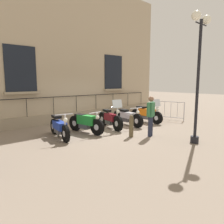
{
  "coord_description": "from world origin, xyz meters",
  "views": [
    {
      "loc": [
        7.45,
        -6.21,
        2.17
      ],
      "look_at": [
        0.42,
        0.0,
        0.8
      ],
      "focal_mm": 34.08,
      "sensor_mm": 36.0,
      "label": 1
    }
  ],
  "objects": [
    {
      "name": "building_facade",
      "position": [
        -2.95,
        -0.0,
        3.69
      ],
      "size": [
        0.82,
        12.83,
        7.56
      ],
      "color": "tan",
      "rests_on": "ground_plane"
    },
    {
      "name": "lamppost",
      "position": [
        3.92,
        0.8,
        2.81
      ],
      "size": [
        0.31,
        1.01,
        4.37
      ],
      "color": "black",
      "rests_on": "ground_plane"
    },
    {
      "name": "motorcycle_orange",
      "position": [
        0.36,
        2.48,
        0.45
      ],
      "size": [
        2.03,
        0.67,
        1.27
      ],
      "color": "black",
      "rests_on": "ground_plane"
    },
    {
      "name": "motorcycle_maroon",
      "position": [
        0.21,
        0.07,
        0.44
      ],
      "size": [
        2.0,
        0.65,
        1.38
      ],
      "color": "black",
      "rests_on": "ground_plane"
    },
    {
      "name": "ground_plane",
      "position": [
        0.0,
        0.0,
        0.0
      ],
      "size": [
        60.0,
        60.0,
        0.0
      ],
      "primitive_type": "plane",
      "color": "gray"
    },
    {
      "name": "bollard",
      "position": [
        1.87,
        -0.28,
        0.44
      ],
      "size": [
        0.17,
        0.17,
        0.88
      ],
      "color": "brown",
      "rests_on": "ground_plane"
    },
    {
      "name": "crowd_barrier",
      "position": [
        0.6,
        4.04,
        0.56
      ],
      "size": [
        1.79,
        0.58,
        1.05
      ],
      "color": "#B7B7BF",
      "rests_on": "ground_plane"
    },
    {
      "name": "motorcycle_silver",
      "position": [
        0.22,
        1.19,
        0.41
      ],
      "size": [
        2.13,
        0.75,
        0.94
      ],
      "color": "black",
      "rests_on": "ground_plane"
    },
    {
      "name": "pedestrian_walking",
      "position": [
        2.29,
        0.37,
        0.89
      ],
      "size": [
        0.33,
        0.5,
        1.59
      ],
      "color": "#23283D",
      "rests_on": "ground_plane"
    },
    {
      "name": "motorcycle_blue",
      "position": [
        0.13,
        -2.44,
        0.41
      ],
      "size": [
        2.05,
        0.75,
        1.01
      ],
      "color": "black",
      "rests_on": "ground_plane"
    },
    {
      "name": "motorcycle_green",
      "position": [
        0.17,
        -1.25,
        0.45
      ],
      "size": [
        1.97,
        0.68,
        0.93
      ],
      "color": "black",
      "rests_on": "ground_plane"
    }
  ]
}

